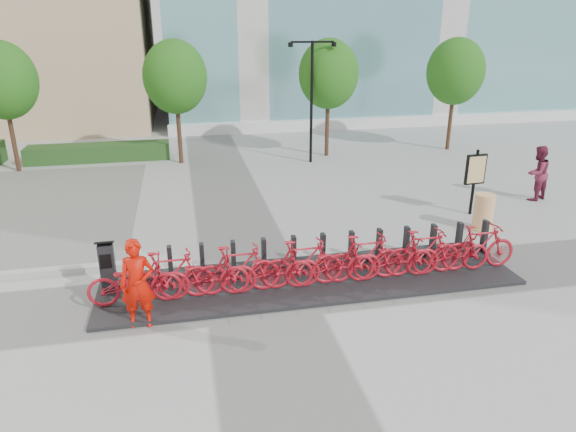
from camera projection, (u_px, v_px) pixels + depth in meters
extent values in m
plane|color=#A2A2A2|center=(258.00, 293.00, 11.45)|extent=(120.00, 120.00, 0.00)
cube|color=#1D4816|center=(99.00, 152.00, 22.46)|extent=(6.00, 1.20, 0.70)
cylinder|color=brown|center=(12.00, 135.00, 20.37)|extent=(0.18, 0.18, 3.00)
ellipsoid|color=#1C6F19|center=(2.00, 80.00, 19.64)|extent=(2.60, 2.60, 2.99)
cylinder|color=brown|center=(179.00, 128.00, 21.63)|extent=(0.18, 0.18, 3.00)
ellipsoid|color=#1C6F19|center=(175.00, 77.00, 20.89)|extent=(2.60, 2.60, 2.99)
cylinder|color=brown|center=(327.00, 123.00, 22.88)|extent=(0.18, 0.18, 3.00)
ellipsoid|color=#1C6F19|center=(329.00, 74.00, 22.14)|extent=(2.60, 2.60, 2.99)
cylinder|color=brown|center=(450.00, 118.00, 24.04)|extent=(0.18, 0.18, 3.00)
ellipsoid|color=#1C6F19|center=(456.00, 71.00, 23.30)|extent=(2.60, 2.60, 2.99)
cylinder|color=black|center=(311.00, 104.00, 21.42)|extent=(0.12, 0.12, 5.00)
cube|color=black|center=(302.00, 42.00, 20.47)|extent=(0.90, 0.08, 0.08)
cube|color=black|center=(323.00, 42.00, 20.65)|extent=(0.90, 0.08, 0.08)
cylinder|color=black|center=(291.00, 45.00, 20.42)|extent=(0.20, 0.20, 0.18)
cylinder|color=black|center=(334.00, 44.00, 20.77)|extent=(0.20, 0.20, 0.18)
cube|color=black|center=(311.00, 279.00, 11.96)|extent=(9.60, 2.40, 0.08)
imported|color=#A5121F|center=(135.00, 281.00, 10.69)|extent=(1.94, 0.68, 1.02)
imported|color=#A5121F|center=(170.00, 276.00, 10.81)|extent=(1.88, 0.53, 1.13)
imported|color=#A5121F|center=(204.00, 275.00, 10.97)|extent=(1.94, 0.68, 1.02)
imported|color=#A5121F|center=(238.00, 269.00, 11.09)|extent=(1.88, 0.53, 1.13)
imported|color=#A5121F|center=(270.00, 269.00, 11.25)|extent=(1.94, 0.68, 1.02)
imported|color=#A5121F|center=(302.00, 263.00, 11.37)|extent=(1.88, 0.53, 1.13)
imported|color=#A5121F|center=(333.00, 263.00, 11.53)|extent=(1.94, 0.68, 1.02)
imported|color=#A5121F|center=(364.00, 258.00, 11.64)|extent=(1.88, 0.53, 1.13)
imported|color=#A5121F|center=(394.00, 257.00, 11.80)|extent=(1.94, 0.68, 1.02)
imported|color=#A5121F|center=(423.00, 252.00, 11.92)|extent=(1.88, 0.53, 1.13)
imported|color=#A5121F|center=(451.00, 252.00, 12.08)|extent=(1.94, 0.68, 1.02)
imported|color=#A5121F|center=(479.00, 247.00, 12.20)|extent=(1.88, 0.53, 1.13)
cube|color=black|center=(108.00, 268.00, 11.16)|extent=(0.33, 0.29, 1.13)
cube|color=black|center=(104.00, 242.00, 10.94)|extent=(0.39, 0.34, 0.15)
cube|color=black|center=(106.00, 262.00, 10.94)|extent=(0.23, 0.03, 0.32)
imported|color=red|center=(137.00, 284.00, 9.91)|extent=(0.69, 0.47, 1.83)
imported|color=maroon|center=(537.00, 173.00, 17.20)|extent=(1.09, 0.98, 1.86)
cylinder|color=orange|center=(483.00, 212.00, 14.75)|extent=(0.70, 0.70, 1.08)
cylinder|color=black|center=(474.00, 182.00, 15.83)|extent=(0.09, 0.09, 2.07)
cube|color=black|center=(476.00, 169.00, 15.68)|extent=(0.68, 0.15, 0.94)
cube|color=#CEB874|center=(477.00, 170.00, 15.63)|extent=(0.58, 0.07, 0.83)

